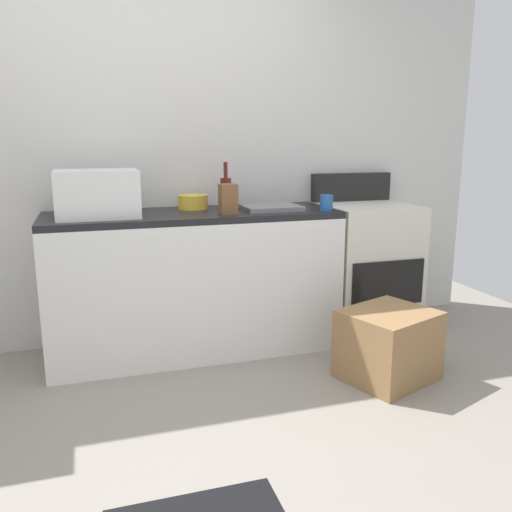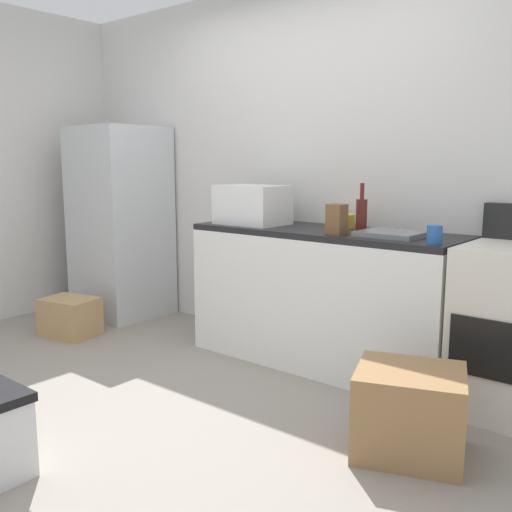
% 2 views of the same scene
% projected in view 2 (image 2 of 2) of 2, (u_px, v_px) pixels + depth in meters
% --- Properties ---
extents(ground_plane, '(6.00, 6.00, 0.00)m').
position_uv_depth(ground_plane, '(155.00, 410.00, 3.08)').
color(ground_plane, gray).
extents(wall_back, '(5.00, 0.10, 2.60)m').
position_uv_depth(wall_back, '(317.00, 166.00, 4.05)').
color(wall_back, silver).
rests_on(wall_back, ground_plane).
extents(kitchen_counter, '(1.80, 0.60, 0.90)m').
position_uv_depth(kitchen_counter, '(323.00, 297.00, 3.74)').
color(kitchen_counter, white).
rests_on(kitchen_counter, ground_plane).
extents(refrigerator, '(0.68, 0.66, 1.62)m').
position_uv_depth(refrigerator, '(121.00, 222.00, 4.92)').
color(refrigerator, silver).
rests_on(refrigerator, ground_plane).
extents(microwave, '(0.46, 0.34, 0.27)m').
position_uv_depth(microwave, '(252.00, 205.00, 3.95)').
color(microwave, white).
rests_on(microwave, kitchen_counter).
extents(sink_basin, '(0.36, 0.32, 0.03)m').
position_uv_depth(sink_basin, '(392.00, 234.00, 3.32)').
color(sink_basin, slate).
rests_on(sink_basin, kitchen_counter).
extents(wine_bottle, '(0.07, 0.07, 0.30)m').
position_uv_depth(wine_bottle, '(361.00, 214.00, 3.55)').
color(wine_bottle, '#591E19').
rests_on(wine_bottle, kitchen_counter).
extents(coffee_mug, '(0.08, 0.08, 0.10)m').
position_uv_depth(coffee_mug, '(434.00, 235.00, 2.99)').
color(coffee_mug, '#2659A5').
rests_on(coffee_mug, kitchen_counter).
extents(knife_block, '(0.10, 0.10, 0.18)m').
position_uv_depth(knife_block, '(337.00, 219.00, 3.41)').
color(knife_block, brown).
rests_on(knife_block, kitchen_counter).
extents(mixing_bowl, '(0.19, 0.19, 0.09)m').
position_uv_depth(mixing_bowl, '(340.00, 221.00, 3.75)').
color(mixing_bowl, gold).
rests_on(mixing_bowl, kitchen_counter).
extents(cardboard_box_large, '(0.46, 0.38, 0.29)m').
position_uv_depth(cardboard_box_large, '(70.00, 317.00, 4.39)').
color(cardboard_box_large, tan).
rests_on(cardboard_box_large, ground_plane).
extents(cardboard_box_medium, '(0.60, 0.56, 0.40)m').
position_uv_depth(cardboard_box_medium, '(409.00, 412.00, 2.60)').
color(cardboard_box_medium, olive).
rests_on(cardboard_box_medium, ground_plane).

